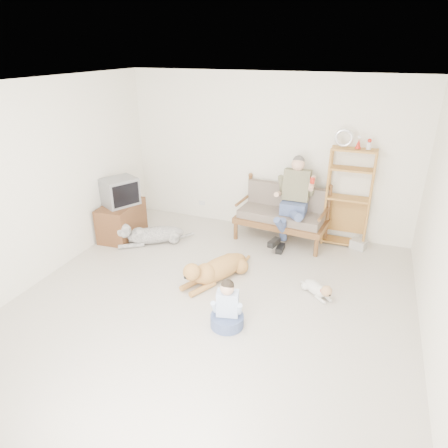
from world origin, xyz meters
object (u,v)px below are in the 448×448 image
at_px(etagere, 348,197).
at_px(tv_stand, 122,220).
at_px(loveseat, 282,212).
at_px(golden_retriever, 215,270).

height_order(etagere, tv_stand, etagere).
height_order(loveseat, tv_stand, loveseat).
relative_size(etagere, golden_retriever, 1.47).
relative_size(tv_stand, golden_retriever, 0.72).
bearing_deg(loveseat, golden_retriever, -102.99).
relative_size(etagere, tv_stand, 2.05).
distance_m(tv_stand, golden_retriever, 2.20).
relative_size(loveseat, golden_retriever, 1.20).
distance_m(loveseat, tv_stand, 2.77).
height_order(etagere, golden_retriever, etagere).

